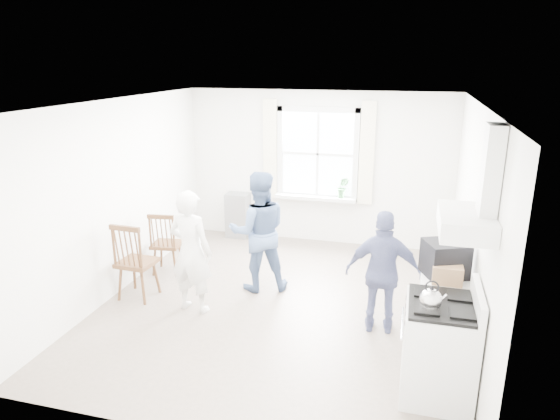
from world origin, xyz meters
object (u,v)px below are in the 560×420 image
object	(u,v)px
stereo_stack	(445,259)
windsor_chair_a	(164,237)
windsor_chair_b	(131,254)
person_mid	(259,232)
low_cabinet	(443,316)
gas_stove	(439,348)
person_left	(191,252)
person_right	(383,273)

from	to	relation	value
stereo_stack	windsor_chair_a	world-z (taller)	stereo_stack
windsor_chair_a	windsor_chair_b	size ratio (longest dim) A/B	0.89
stereo_stack	person_mid	world-z (taller)	person_mid
low_cabinet	stereo_stack	xyz separation A→B (m)	(-0.03, 0.07, 0.64)
gas_stove	low_cabinet	size ratio (longest dim) A/B	1.24
stereo_stack	windsor_chair_b	bearing A→B (deg)	177.09
windsor_chair_a	person_left	bearing A→B (deg)	-46.31
gas_stove	stereo_stack	world-z (taller)	stereo_stack
gas_stove	person_left	distance (m)	3.11
person_left	stereo_stack	bearing A→B (deg)	-174.99
gas_stove	low_cabinet	distance (m)	0.70
person_left	person_mid	bearing A→B (deg)	-119.35
windsor_chair_a	windsor_chair_b	bearing A→B (deg)	-91.33
gas_stove	windsor_chair_b	size ratio (longest dim) A/B	1.04
stereo_stack	person_mid	size ratio (longest dim) A/B	0.31
stereo_stack	person_left	bearing A→B (deg)	176.81
windsor_chair_b	person_mid	distance (m)	1.70
gas_stove	person_mid	world-z (taller)	person_mid
windsor_chair_b	person_right	xyz separation A→B (m)	(3.22, 0.07, 0.08)
gas_stove	windsor_chair_a	xyz separation A→B (m)	(-3.80, 1.83, 0.10)
stereo_stack	person_right	size ratio (longest dim) A/B	0.36
person_right	gas_stove	bearing A→B (deg)	116.75
person_left	person_mid	world-z (taller)	person_mid
stereo_stack	person_mid	xyz separation A→B (m)	(-2.35, 0.98, -0.25)
low_cabinet	person_right	world-z (taller)	person_right
stereo_stack	windsor_chair_a	distance (m)	4.01
stereo_stack	windsor_chair_b	size ratio (longest dim) A/B	0.49
gas_stove	person_mid	distance (m)	2.93
windsor_chair_b	person_right	distance (m)	3.22
low_cabinet	person_mid	bearing A→B (deg)	156.13
windsor_chair_b	stereo_stack	bearing A→B (deg)	-2.91
windsor_chair_a	person_right	xyz separation A→B (m)	(3.20, -0.79, 0.15)
low_cabinet	person_left	xyz separation A→B (m)	(-3.02, 0.24, 0.34)
low_cabinet	person_mid	size ratio (longest dim) A/B	0.54
low_cabinet	windsor_chair_a	distance (m)	4.03
low_cabinet	person_right	size ratio (longest dim) A/B	0.61
gas_stove	windsor_chair_b	xyz separation A→B (m)	(-3.82, 0.97, 0.18)
person_mid	gas_stove	bearing A→B (deg)	120.40
low_cabinet	person_mid	xyz separation A→B (m)	(-2.39, 1.06, 0.39)
stereo_stack	person_left	xyz separation A→B (m)	(-2.98, 0.17, -0.29)
stereo_stack	windsor_chair_b	world-z (taller)	stereo_stack
gas_stove	stereo_stack	size ratio (longest dim) A/B	2.13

